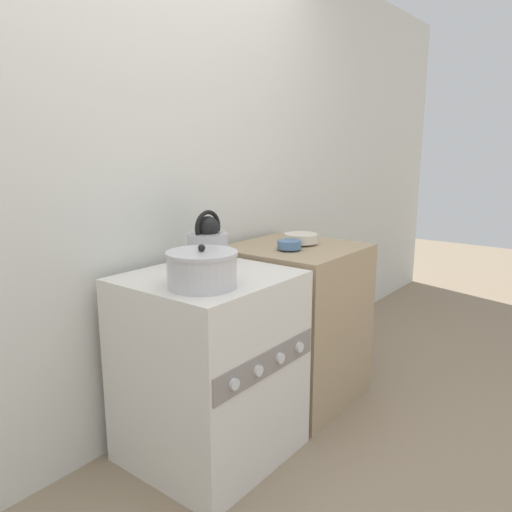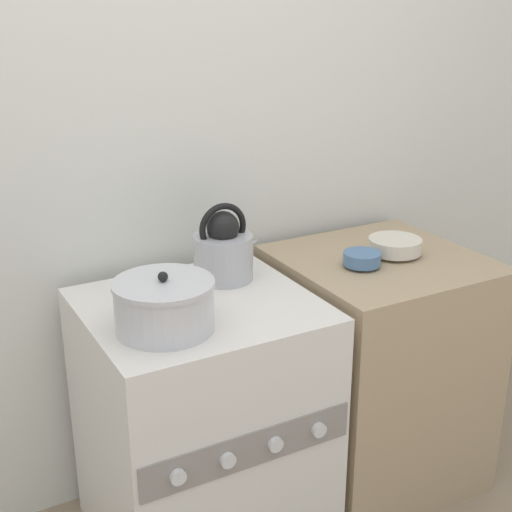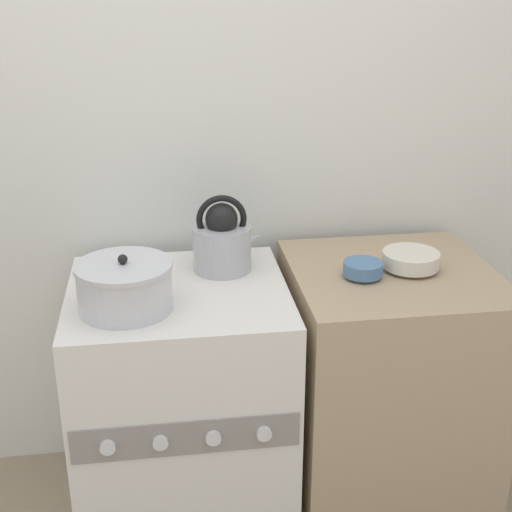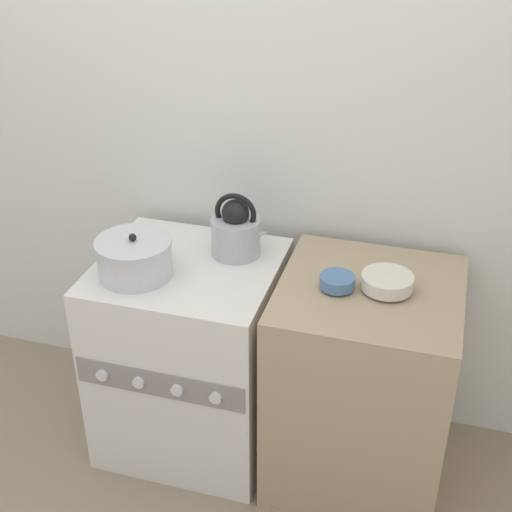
# 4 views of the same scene
# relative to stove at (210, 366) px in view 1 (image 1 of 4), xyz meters

# --- Properties ---
(ground_plane) EXTENTS (12.00, 12.00, 0.00)m
(ground_plane) POSITION_rel_stove_xyz_m (0.00, -0.31, -0.42)
(ground_plane) COLOR gray
(wall_back) EXTENTS (7.00, 0.06, 2.50)m
(wall_back) POSITION_rel_stove_xyz_m (0.00, 0.40, 0.83)
(wall_back) COLOR silver
(wall_back) RESTS_ON ground_plane
(stove) EXTENTS (0.68, 0.65, 0.84)m
(stove) POSITION_rel_stove_xyz_m (0.00, 0.00, 0.00)
(stove) COLOR silver
(stove) RESTS_ON ground_plane
(counter) EXTENTS (0.65, 0.64, 0.86)m
(counter) POSITION_rel_stove_xyz_m (0.69, 0.01, 0.01)
(counter) COLOR tan
(counter) RESTS_ON ground_plane
(kettle) EXTENTS (0.23, 0.19, 0.25)m
(kettle) POSITION_rel_stove_xyz_m (0.15, 0.14, 0.52)
(kettle) COLOR #B2B2B7
(kettle) RESTS_ON stove
(cooking_pot) EXTENTS (0.28, 0.28, 0.17)m
(cooking_pot) POSITION_rel_stove_xyz_m (-0.15, -0.11, 0.49)
(cooking_pot) COLOR silver
(cooking_pot) RESTS_ON stove
(enamel_bowl) EXTENTS (0.18, 0.18, 0.06)m
(enamel_bowl) POSITION_rel_stove_xyz_m (0.74, 0.01, 0.47)
(enamel_bowl) COLOR beige
(enamel_bowl) RESTS_ON counter
(small_ceramic_bowl) EXTENTS (0.12, 0.12, 0.05)m
(small_ceramic_bowl) POSITION_rel_stove_xyz_m (0.58, -0.03, 0.47)
(small_ceramic_bowl) COLOR #4C729E
(small_ceramic_bowl) RESTS_ON counter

